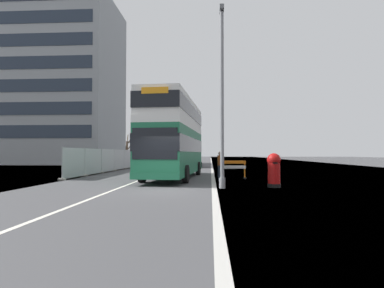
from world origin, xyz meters
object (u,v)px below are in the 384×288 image
at_px(roadworks_barrier, 233,167).
at_px(pedestrian_at_kerb, 220,166).
at_px(car_receding_mid, 193,157).
at_px(lamppost_foreground, 222,102).
at_px(car_receding_far, 170,157).
at_px(red_pillar_postbox, 274,169).
at_px(double_decker_bus, 175,137).
at_px(car_oncoming_near, 193,158).

distance_m(roadworks_barrier, pedestrian_at_kerb, 1.91).
distance_m(roadworks_barrier, car_receding_mid, 24.68).
bearing_deg(lamppost_foreground, car_receding_far, 100.97).
height_order(car_receding_mid, pedestrian_at_kerb, car_receding_mid).
height_order(red_pillar_postbox, pedestrian_at_kerb, pedestrian_at_kerb).
bearing_deg(car_receding_mid, lamppost_foreground, -84.13).
relative_size(roadworks_barrier, car_receding_mid, 0.42).
bearing_deg(red_pillar_postbox, car_receding_mid, 100.78).
bearing_deg(car_receding_mid, double_decker_bus, -89.60).
bearing_deg(car_oncoming_near, red_pillar_postbox, -76.47).
height_order(lamppost_foreground, red_pillar_postbox, lamppost_foreground).
distance_m(car_oncoming_near, car_receding_far, 18.74).
bearing_deg(car_receding_far, lamppost_foreground, -79.03).
xyz_separation_m(roadworks_barrier, car_receding_far, (-8.64, 34.04, 0.26)).
xyz_separation_m(red_pillar_postbox, car_receding_mid, (-5.60, 29.43, 0.17)).
distance_m(roadworks_barrier, car_oncoming_near, 16.39).
height_order(double_decker_bus, car_receding_mid, double_decker_bus).
bearing_deg(roadworks_barrier, car_oncoming_near, 102.33).
bearing_deg(roadworks_barrier, car_receding_far, 104.24).
relative_size(lamppost_foreground, pedestrian_at_kerb, 4.94).
xyz_separation_m(double_decker_bus, pedestrian_at_kerb, (2.95, -1.92, -1.83)).
distance_m(car_oncoming_near, pedestrian_at_kerb, 17.87).
xyz_separation_m(red_pillar_postbox, roadworks_barrier, (-1.58, 5.08, -0.17)).
xyz_separation_m(car_oncoming_near, car_receding_mid, (-0.53, 8.33, -0.04)).
bearing_deg(car_oncoming_near, pedestrian_at_kerb, -81.68).
bearing_deg(pedestrian_at_kerb, car_oncoming_near, 98.32).
height_order(car_oncoming_near, pedestrian_at_kerb, car_oncoming_near).
distance_m(car_receding_mid, pedestrian_at_kerb, 26.21).
bearing_deg(car_receding_far, pedestrian_at_kerb, -77.80).
bearing_deg(car_receding_mid, pedestrian_at_kerb, -83.17).
bearing_deg(red_pillar_postbox, double_decker_bus, 135.62).
relative_size(lamppost_foreground, car_oncoming_near, 2.08).
distance_m(double_decker_bus, lamppost_foreground, 6.72).
bearing_deg(pedestrian_at_kerb, double_decker_bus, 146.97).
distance_m(red_pillar_postbox, car_receding_mid, 29.95).
distance_m(double_decker_bus, car_receding_mid, 24.16).
bearing_deg(double_decker_bus, red_pillar_postbox, -44.38).
xyz_separation_m(car_receding_mid, pedestrian_at_kerb, (3.12, -26.02, -0.20)).
height_order(car_receding_far, pedestrian_at_kerb, car_receding_far).
distance_m(lamppost_foreground, car_oncoming_near, 22.01).
relative_size(red_pillar_postbox, car_receding_mid, 0.42).
height_order(double_decker_bus, car_oncoming_near, double_decker_bus).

